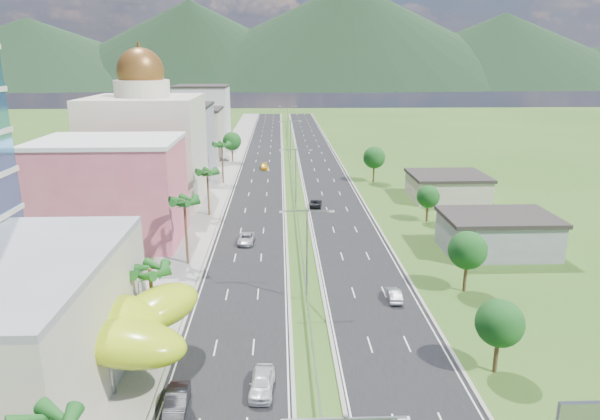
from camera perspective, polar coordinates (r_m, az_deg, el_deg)
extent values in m
plane|color=#2D5119|center=(53.50, 1.28, -14.31)|extent=(500.00, 500.00, 0.00)
cube|color=black|center=(138.82, -4.06, 4.76)|extent=(11.00, 260.00, 0.04)
cube|color=black|center=(139.13, 2.14, 4.82)|extent=(11.00, 260.00, 0.04)
cube|color=gray|center=(139.45, -7.98, 4.72)|extent=(7.00, 260.00, 0.12)
cube|color=gray|center=(121.04, -0.77, 3.42)|extent=(0.08, 216.00, 0.28)
cube|color=gray|center=(221.72, -1.45, 9.11)|extent=(0.10, 0.12, 0.70)
cube|color=gray|center=(26.65, 1.57, -21.48)|extent=(2.88, 0.12, 0.12)
cube|color=gray|center=(26.96, 8.14, -21.14)|extent=(2.88, 0.12, 0.12)
cube|color=silver|center=(27.26, 10.96, -21.09)|extent=(0.60, 0.25, 0.18)
cylinder|color=gray|center=(60.15, 0.74, -4.94)|extent=(0.20, 0.20, 11.00)
cube|color=gray|center=(58.41, -0.66, -0.10)|extent=(2.88, 0.12, 0.12)
cube|color=gray|center=(58.55, 2.16, -0.07)|extent=(2.88, 0.12, 0.12)
cube|color=silver|center=(58.42, -1.91, -0.21)|extent=(0.60, 0.25, 0.18)
cube|color=silver|center=(58.69, 3.41, -0.15)|extent=(0.60, 0.25, 0.18)
cylinder|color=gray|center=(98.51, -0.45, 3.40)|extent=(0.20, 0.20, 11.00)
cube|color=gray|center=(97.46, -1.31, 6.44)|extent=(2.88, 0.12, 0.12)
cube|color=gray|center=(97.55, 0.40, 6.45)|extent=(2.88, 0.12, 0.12)
cube|color=silver|center=(97.47, -2.06, 6.37)|extent=(0.60, 0.25, 0.18)
cube|color=silver|center=(97.63, 1.15, 6.40)|extent=(0.60, 0.25, 0.18)
cylinder|color=gray|center=(142.75, -1.01, 7.35)|extent=(0.20, 0.20, 11.00)
cube|color=gray|center=(142.03, -1.61, 9.46)|extent=(2.88, 0.12, 0.12)
cube|color=gray|center=(142.09, -0.44, 9.47)|extent=(2.88, 0.12, 0.12)
cube|color=silver|center=(142.03, -2.14, 9.41)|extent=(0.60, 0.25, 0.18)
cube|color=silver|center=(142.14, 0.09, 9.43)|extent=(0.60, 0.25, 0.18)
cylinder|color=gray|center=(187.35, -1.31, 9.42)|extent=(0.20, 0.20, 11.00)
cube|color=gray|center=(186.80, -1.77, 11.03)|extent=(2.88, 0.12, 0.12)
cube|color=gray|center=(186.85, -0.87, 11.04)|extent=(2.88, 0.12, 0.12)
cube|color=silver|center=(186.80, -2.17, 11.00)|extent=(0.60, 0.25, 0.18)
cube|color=silver|center=(186.89, -0.47, 11.01)|extent=(0.60, 0.25, 0.18)
cylinder|color=gray|center=(54.90, -25.14, -12.75)|extent=(0.50, 0.50, 4.00)
cylinder|color=gray|center=(48.49, -19.51, -16.06)|extent=(0.50, 0.50, 4.00)
cylinder|color=gray|center=(47.48, -25.43, -17.51)|extent=(0.50, 0.50, 4.00)
cylinder|color=gray|center=(52.11, -15.74, -13.33)|extent=(0.50, 0.50, 4.00)
cube|color=#CC5467|center=(84.30, -19.45, 1.71)|extent=(20.00, 15.00, 15.00)
cube|color=beige|center=(105.53, -16.01, 6.12)|extent=(20.00, 20.00, 20.00)
cylinder|color=beige|center=(104.30, -16.50, 12.35)|extent=(10.00, 10.00, 3.00)
sphere|color=brown|center=(104.18, -16.64, 13.99)|extent=(8.40, 8.40, 8.40)
cube|color=gray|center=(129.77, -12.97, 7.19)|extent=(16.00, 15.00, 16.00)
cube|color=#B6A996|center=(151.43, -11.44, 7.92)|extent=(16.00, 15.00, 13.00)
cube|color=silver|center=(173.71, -10.31, 9.81)|extent=(16.00, 15.00, 18.00)
cube|color=gray|center=(81.31, 20.29, -2.56)|extent=(15.00, 10.00, 5.00)
cube|color=#B6A996|center=(109.18, 15.42, 2.30)|extent=(14.00, 12.00, 4.40)
cylinder|color=#47301C|center=(54.88, -15.45, -9.69)|extent=(0.36, 0.36, 7.50)
cylinder|color=#47301C|center=(72.81, -12.04, -2.36)|extent=(0.36, 0.36, 9.00)
cylinder|color=#47301C|center=(94.79, -9.76, 1.73)|extent=(0.36, 0.36, 8.00)
cylinder|color=#47301C|center=(118.94, -8.26, 4.89)|extent=(0.36, 0.36, 8.80)
cylinder|color=#47301C|center=(143.76, -7.23, 6.05)|extent=(0.40, 0.40, 4.90)
sphere|color=#184F19|center=(143.26, -7.27, 7.29)|extent=(4.90, 4.90, 4.90)
cylinder|color=#47301C|center=(51.65, 20.23, -13.91)|extent=(0.40, 0.40, 4.20)
sphere|color=#184F19|center=(50.40, 20.53, -11.24)|extent=(4.20, 4.20, 4.20)
cylinder|color=#47301C|center=(66.84, 17.24, -6.47)|extent=(0.40, 0.40, 4.55)
sphere|color=#184F19|center=(65.81, 17.45, -4.11)|extent=(4.55, 4.55, 4.55)
cylinder|color=#47301C|center=(93.07, 13.42, -0.07)|extent=(0.40, 0.40, 3.85)
sphere|color=#184F19|center=(92.44, 13.52, 1.41)|extent=(3.85, 3.85, 3.85)
cylinder|color=#47301C|center=(120.49, 7.86, 4.10)|extent=(0.40, 0.40, 4.90)
sphere|color=#184F19|center=(119.89, 7.92, 5.58)|extent=(4.90, 4.90, 4.90)
imported|color=silver|center=(46.93, -4.07, -17.89)|extent=(2.30, 5.00, 1.66)
imported|color=black|center=(45.83, -13.01, -19.28)|extent=(1.91, 4.92, 1.60)
imported|color=#ADAEB5|center=(80.78, -5.76, -3.05)|extent=(2.55, 5.10, 1.39)
imported|color=gold|center=(133.83, -3.81, 4.65)|extent=(2.26, 4.75, 1.34)
imported|color=#939599|center=(63.13, 9.95, -8.87)|extent=(1.49, 4.09, 1.34)
imported|color=black|center=(99.93, 1.68, 0.74)|extent=(2.69, 4.88, 1.30)
imported|color=black|center=(46.75, -14.13, -18.84)|extent=(0.85, 2.01, 1.25)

